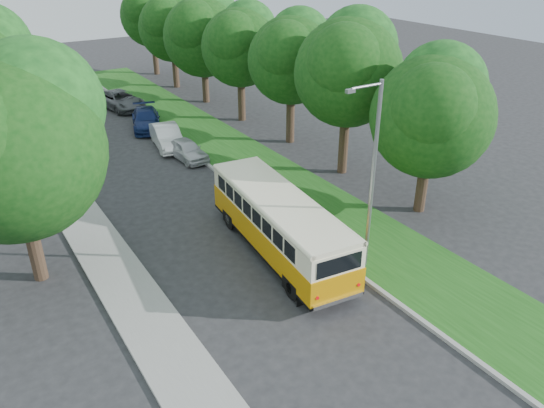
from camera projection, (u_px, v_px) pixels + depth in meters
ground at (248, 269)px, 22.40m from camera, size 120.00×120.00×0.00m
curb at (259, 202)px, 27.86m from camera, size 0.20×70.00×0.15m
grass_verge at (296, 192)px, 28.98m from camera, size 4.50×70.00×0.13m
sidewalk at (100, 247)px, 23.85m from camera, size 2.20×70.00×0.12m
treeline at (150, 50)px, 34.80m from camera, size 24.27×41.91×9.46m
lamppost_near at (371, 173)px, 20.56m from camera, size 1.71×0.16×8.00m
lamppost_far at (36, 102)px, 30.36m from camera, size 1.71×0.16×7.50m
warning_sign at (64, 162)px, 28.51m from camera, size 0.56×0.10×2.50m
vintage_bus at (279, 225)px, 22.89m from camera, size 3.38×9.70×2.82m
car_silver at (187, 150)px, 33.22m from camera, size 1.81×3.84×1.27m
car_white at (167, 137)px, 35.07m from camera, size 2.30×4.69×1.48m
car_blue at (146, 119)px, 38.56m from camera, size 3.31×5.18×1.40m
car_grey at (120, 100)px, 43.04m from camera, size 3.27×5.54×1.44m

